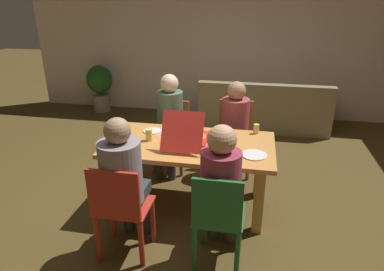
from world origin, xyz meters
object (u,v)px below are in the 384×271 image
(chair_0, at_px, (121,209))
(person_0, at_px, (123,175))
(person_1, at_px, (221,182))
(chair_1, at_px, (218,218))
(drinking_glass_2, at_px, (149,135))
(plate_1, at_px, (124,143))
(plate_3, at_px, (153,131))
(plate_0, at_px, (224,147))
(plate_2, at_px, (254,155))
(person_2, at_px, (169,116))
(pizza_box_0, at_px, (188,137))
(chair_2, at_px, (172,132))
(potted_plant, at_px, (100,85))
(drinking_glass_1, at_px, (256,129))
(drinking_glass_0, at_px, (136,147))
(chair_3, at_px, (235,134))
(dining_table, at_px, (190,153))
(couch, at_px, (263,110))
(person_3, at_px, (235,122))

(chair_0, bearing_deg, person_0, 90.00)
(chair_0, xyz_separation_m, person_1, (0.81, 0.16, 0.25))
(chair_0, distance_m, chair_1, 0.81)
(person_1, height_order, drinking_glass_2, person_1)
(chair_0, relative_size, plate_1, 3.83)
(person_0, distance_m, person_1, 0.81)
(plate_3, bearing_deg, plate_0, -19.55)
(plate_2, bearing_deg, person_1, -114.36)
(person_2, relative_size, pizza_box_0, 2.09)
(chair_2, xyz_separation_m, pizza_box_0, (0.38, -0.85, 0.32))
(potted_plant, bearing_deg, chair_1, -53.72)
(chair_2, relative_size, plate_0, 3.57)
(person_0, relative_size, drinking_glass_1, 12.05)
(drinking_glass_0, bearing_deg, chair_1, -32.63)
(pizza_box_0, xyz_separation_m, drinking_glass_0, (-0.43, -0.35, 0.00))
(chair_2, height_order, chair_3, chair_3)
(chair_0, bearing_deg, plate_1, 107.62)
(dining_table, bearing_deg, plate_1, -166.69)
(plate_1, height_order, couch, couch)
(person_1, height_order, drinking_glass_0, person_1)
(chair_1, height_order, chair_2, chair_1)
(plate_3, relative_size, potted_plant, 0.23)
(person_1, xyz_separation_m, couch, (0.37, 3.34, -0.46))
(dining_table, distance_m, drinking_glass_2, 0.47)
(person_1, bearing_deg, plate_3, 132.00)
(pizza_box_0, relative_size, plate_2, 2.52)
(chair_0, distance_m, plate_3, 1.15)
(person_2, distance_m, plate_3, 0.52)
(chair_0, xyz_separation_m, plate_2, (1.06, 0.72, 0.25))
(plate_1, height_order, plate_2, same)
(chair_0, bearing_deg, plate_0, 47.28)
(person_1, height_order, chair_2, person_1)
(plate_2, bearing_deg, dining_table, 164.51)
(plate_1, distance_m, plate_2, 1.30)
(chair_0, height_order, person_2, person_2)
(person_0, height_order, chair_2, person_0)
(person_1, distance_m, drinking_glass_1, 1.15)
(person_1, xyz_separation_m, drinking_glass_0, (-0.86, 0.42, 0.05))
(plate_3, bearing_deg, chair_1, -51.60)
(person_1, bearing_deg, chair_3, 90.00)
(chair_1, height_order, person_1, person_1)
(person_2, bearing_deg, potted_plant, 132.29)
(chair_0, relative_size, pizza_box_0, 1.50)
(person_3, xyz_separation_m, potted_plant, (-2.74, 2.09, -0.19))
(dining_table, xyz_separation_m, chair_3, (0.40, 0.92, -0.12))
(person_2, bearing_deg, plate_2, -41.08)
(person_1, relative_size, plate_2, 5.24)
(plate_1, xyz_separation_m, drinking_glass_1, (1.31, 0.54, 0.05))
(chair_0, xyz_separation_m, chair_3, (0.81, 1.81, 0.01))
(person_0, relative_size, chair_1, 1.40)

